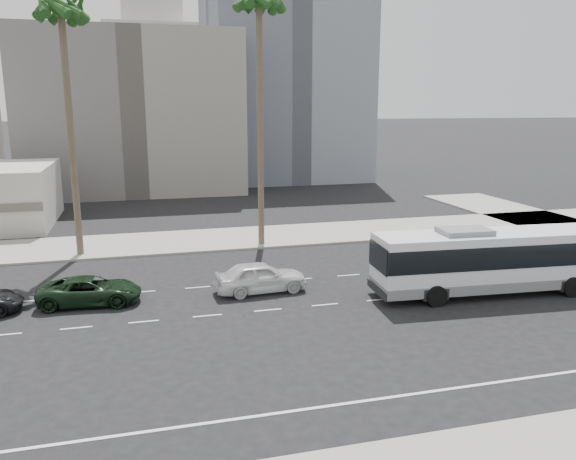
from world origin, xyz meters
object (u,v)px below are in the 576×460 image
object	(u,v)px
car_b	(90,291)
palm_mid	(61,15)
city_bus	(491,259)
palm_near	(259,6)
car_a	(260,277)

from	to	relation	value
car_b	palm_mid	bearing A→B (deg)	12.27
city_bus	car_b	world-z (taller)	city_bus
city_bus	palm_near	xyz separation A→B (m)	(-9.62, 13.73, 14.52)
car_b	car_a	bearing A→B (deg)	-87.67
city_bus	car_b	distance (m)	21.13
city_bus	car_a	xyz separation A→B (m)	(-11.91, 3.40, -1.07)
car_a	palm_near	size ratio (longest dim) A/B	0.27
city_bus	car_a	distance (m)	12.43
city_bus	palm_mid	bearing A→B (deg)	151.74
car_a	car_b	distance (m)	8.85
car_b	city_bus	bearing A→B (deg)	-95.55
city_bus	car_a	bearing A→B (deg)	167.95
city_bus	palm_mid	distance (m)	29.37
car_b	palm_near	bearing A→B (deg)	-43.46
car_a	car_b	size ratio (longest dim) A/B	0.98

